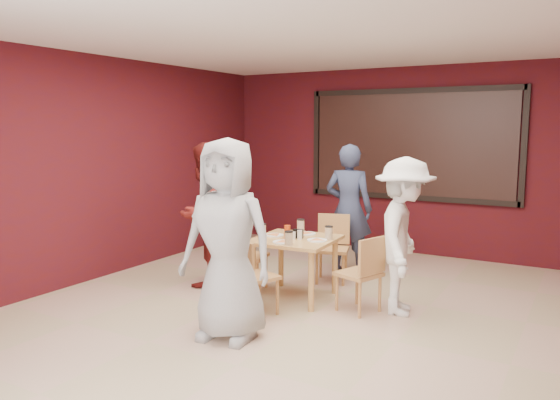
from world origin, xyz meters
The scene contains 11 objects.
floor centered at (0.00, 0.00, 0.00)m, with size 7.00×7.00×0.00m, color tan.
window_blinds centered at (0.00, 3.45, 1.65)m, with size 3.00×0.02×1.50m, color black.
dining_table centered at (-0.44, 0.67, 0.61)m, with size 0.92×0.92×0.84m.
chair_front centered at (-0.55, -0.08, 0.45)m, with size 0.49×0.49×0.79m.
chair_back centered at (-0.37, 1.52, 0.47)m, with size 0.50×0.50×0.83m.
chair_left centered at (-1.11, 0.62, 0.47)m, with size 0.48×0.48×0.83m.
chair_right centered at (0.42, 0.58, 0.46)m, with size 0.50×0.50×0.81m.
diner_front centered at (-0.41, -0.66, 0.91)m, with size 0.89×0.58×1.83m, color #A6A6A6.
diner_back centered at (-0.35, 1.97, 0.85)m, with size 0.62×0.41×1.70m, color #313A58.
diner_left centered at (-1.63, 0.60, 0.87)m, with size 0.84×0.66×1.73m, color maroon.
diner_right centered at (0.76, 0.78, 0.81)m, with size 1.04×0.60×1.62m, color white.
Camera 1 is at (2.41, -4.58, 1.92)m, focal length 35.00 mm.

